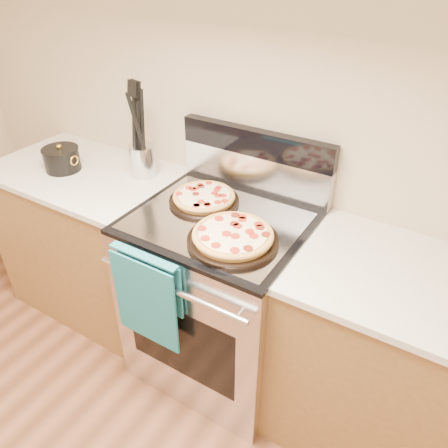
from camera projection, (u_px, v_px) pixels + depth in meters
The scene contains 17 objects.
wall_back at pixel (262, 99), 1.91m from camera, with size 4.00×4.00×0.00m, color #C9B791.
range_body at pixel (221, 298), 2.15m from camera, with size 0.76×0.68×0.90m, color #B7B7BC.
oven_window at pixel (181, 343), 1.92m from camera, with size 0.56×0.01×0.40m, color black.
cooktop at pixel (220, 220), 1.90m from camera, with size 0.76×0.68×0.02m, color black.
backsplash_lower at pixel (255, 172), 2.07m from camera, with size 0.76×0.06×0.18m, color silver.
backsplash_upper at pixel (256, 143), 1.98m from camera, with size 0.76×0.06×0.12m, color black.
oven_handle at pixel (170, 288), 1.69m from camera, with size 0.03×0.03×0.70m, color silver.
dish_towel at pixel (148, 296), 1.80m from camera, with size 0.32×0.05×0.42m, color #195880, non-canonical shape.
foil_sheet at pixel (217, 221), 1.87m from camera, with size 0.70×0.55×0.01m, color gray.
cabinet_left at pixel (97, 242), 2.57m from camera, with size 1.00×0.62×0.88m, color brown.
countertop_left at pixel (83, 173), 2.31m from camera, with size 1.02×0.64×0.03m, color beige.
cabinet_right at pixel (406, 373), 1.80m from camera, with size 1.00×0.62×0.88m, color brown.
countertop_right at pixel (435, 290), 1.55m from camera, with size 1.02×0.64×0.03m, color beige.
pepperoni_pizza_back at pixel (204, 198), 1.99m from camera, with size 0.32×0.32×0.04m, color #BF883A, non-canonical shape.
pepperoni_pizza_front at pixel (233, 237), 1.73m from camera, with size 0.36×0.36×0.05m, color #BF883A, non-canonical shape.
utensil_crock at pixel (143, 161), 2.22m from camera, with size 0.13×0.13×0.16m, color silver.
saucepan at pixel (62, 160), 2.28m from camera, with size 0.18×0.18×0.11m, color black.
Camera 1 is at (0.85, 0.30, 1.94)m, focal length 35.00 mm.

